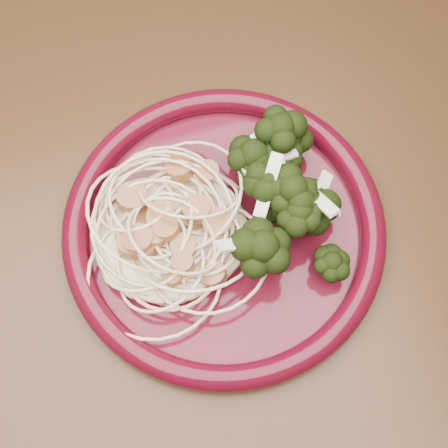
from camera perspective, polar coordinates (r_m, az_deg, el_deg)
name	(u,v)px	position (r m, az deg, el deg)	size (l,w,h in m)	color
dining_table	(129,299)	(0.68, -8.67, -6.80)	(1.20, 0.80, 0.75)	#472814
dinner_plate	(224,228)	(0.58, 0.00, -0.34)	(0.33, 0.33, 0.03)	#510D1B
spaghetti_pile	(171,233)	(0.57, -4.84, -0.79)	(0.15, 0.13, 0.03)	beige
scallop_cluster	(168,216)	(0.53, -5.17, 0.76)	(0.13, 0.13, 0.04)	#AE7548
broccoli_pile	(289,206)	(0.57, 5.93, 1.66)	(0.10, 0.16, 0.05)	black
onion_garnish	(292,190)	(0.54, 6.27, 3.12)	(0.07, 0.10, 0.06)	white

